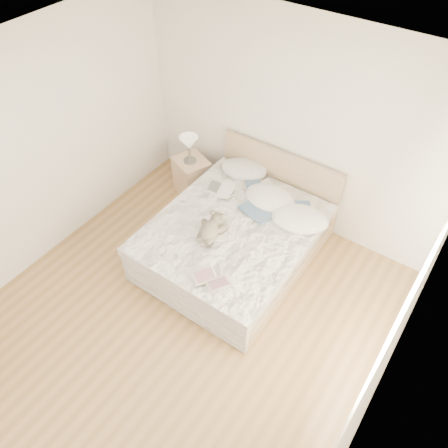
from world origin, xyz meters
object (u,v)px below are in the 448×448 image
at_px(table_lamp, 189,144).
at_px(teddy_bear, 209,235).
at_px(photo_book, 220,190).
at_px(childrens_book, 211,280).
at_px(bed, 237,238).
at_px(nightstand, 192,176).

distance_m(table_lamp, teddy_bear, 1.51).
relative_size(photo_book, childrens_book, 1.00).
distance_m(photo_book, teddy_bear, 0.79).
height_order(bed, table_lamp, bed).
bearing_deg(bed, photo_book, 146.57).
xyz_separation_m(nightstand, table_lamp, (-0.00, -0.02, 0.56)).
bearing_deg(table_lamp, bed, -27.72).
relative_size(nightstand, teddy_bear, 1.46).
bearing_deg(childrens_book, bed, 138.40).
bearing_deg(photo_book, bed, -48.68).
xyz_separation_m(bed, teddy_bear, (-0.12, -0.40, 0.34)).
relative_size(bed, teddy_bear, 5.61).
relative_size(bed, photo_book, 6.05).
relative_size(nightstand, childrens_book, 1.58).
distance_m(bed, table_lamp, 1.46).
xyz_separation_m(bed, nightstand, (-1.20, 0.65, -0.03)).
height_order(nightstand, teddy_bear, teddy_bear).
height_order(nightstand, table_lamp, table_lamp).
xyz_separation_m(table_lamp, childrens_book, (1.47, -1.52, -0.21)).
relative_size(bed, table_lamp, 5.46).
xyz_separation_m(bed, childrens_book, (0.27, -0.89, 0.32)).
xyz_separation_m(nightstand, photo_book, (0.73, -0.34, 0.35)).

